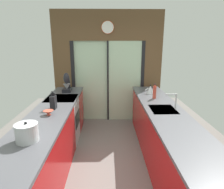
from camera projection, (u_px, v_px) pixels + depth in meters
name	position (u px, v px, depth m)	size (l,w,h in m)	color
ground_plane	(108.00, 158.00, 3.44)	(5.04, 7.60, 0.02)	slate
back_wall_unit	(108.00, 61.00, 4.78)	(2.64, 0.12, 2.70)	brown
left_counter_run	(46.00, 149.00, 2.85)	(0.62, 3.80, 0.92)	#AD0C0F
right_counter_run	(167.00, 142.00, 3.05)	(0.62, 3.80, 0.92)	#AD0C0F
sink_faucet	(174.00, 99.00, 3.13)	(0.19, 0.02, 0.26)	#B7BABC
oven_range	(63.00, 120.00, 3.93)	(0.60, 0.60, 0.92)	#B7BABC
mixing_bowl	(48.00, 113.00, 2.91)	(0.15, 0.15, 0.07)	#BC4C38
knife_block	(53.00, 102.00, 3.17)	(0.08, 0.14, 0.30)	black
stand_mixer	(67.00, 85.00, 4.23)	(0.17, 0.27, 0.42)	black
stock_pot	(27.00, 133.00, 2.13)	(0.25, 0.25, 0.23)	#B7BABC
kettle	(150.00, 90.00, 4.11)	(0.24, 0.16, 0.19)	#B7BABC
soap_bottle	(155.00, 92.00, 3.74)	(0.07, 0.07, 0.29)	#B23D2D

